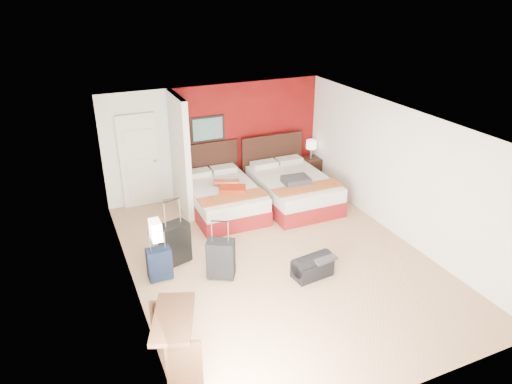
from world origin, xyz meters
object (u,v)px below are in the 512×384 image
desk (175,341)px  suitcase_black (175,245)px  red_suitcase_open (229,186)px  suitcase_navy (160,265)px  bed_left (224,199)px  bed_right (293,190)px  table_lamp (311,149)px  nightstand (310,169)px  suitcase_charcoal (221,260)px  duffel_bag (312,267)px

desk → suitcase_black: bearing=95.8°
red_suitcase_open → suitcase_navy: red_suitcase_open is taller
red_suitcase_open → suitcase_navy: size_ratio=1.34×
bed_left → red_suitcase_open: bearing=-44.4°
bed_right → bed_left: bearing=172.3°
suitcase_navy → table_lamp: bearing=30.8°
nightstand → suitcase_charcoal: 4.53m
bed_left → suitcase_black: (-1.45, -1.51, 0.07)m
red_suitcase_open → suitcase_navy: 2.65m
red_suitcase_open → duffel_bag: bearing=-55.8°
bed_right → red_suitcase_open: red_suitcase_open is taller
bed_right → nightstand: bed_right is taller
table_lamp → red_suitcase_open: bearing=-160.9°
bed_left → desk: bearing=-117.5°
suitcase_black → bed_left: bearing=29.0°
suitcase_black → suitcase_charcoal: size_ratio=1.11×
bed_right → suitcase_charcoal: (-2.42, -2.03, 0.02)m
desk → table_lamp: bearing=65.6°
bed_left → red_suitcase_open: size_ratio=2.71×
red_suitcase_open → bed_left: bearing=160.0°
suitcase_navy → duffel_bag: bearing=-22.1°
desk → suitcase_navy: bearing=103.2°
suitcase_black → duffel_bag: suitcase_black is taller
suitcase_black → nightstand: bearing=12.4°
suitcase_navy → bed_right: bearing=26.0°
table_lamp → suitcase_charcoal: table_lamp is taller
nightstand → suitcase_charcoal: (-3.40, -2.99, 0.03)m
table_lamp → bed_left: bearing=-163.6°
suitcase_charcoal → desk: (-1.20, -1.63, 0.07)m
suitcase_navy → duffel_bag: size_ratio=0.82×
bed_right → desk: bearing=-134.4°
bed_right → suitcase_charcoal: suitcase_charcoal is taller
bed_right → red_suitcase_open: size_ratio=2.87×
duffel_bag → suitcase_black: bearing=140.2°
table_lamp → suitcase_black: bearing=-150.5°
suitcase_charcoal → suitcase_navy: suitcase_charcoal is taller
suitcase_charcoal → desk: desk is taller
suitcase_navy → duffel_bag: (2.36, -0.94, -0.11)m
bed_right → desk: 5.15m
suitcase_black → table_lamp: bearing=12.4°
bed_left → nightstand: size_ratio=3.32×
suitcase_black → red_suitcase_open: bearing=25.2°
suitcase_black → suitcase_navy: bearing=-151.3°
suitcase_black → desk: size_ratio=0.77×
desk → bed_left: bearing=82.4°
red_suitcase_open → duffel_bag: 2.80m
table_lamp → duffel_bag: bearing=-119.1°
duffel_bag → nightstand: bearing=54.5°
bed_left → duffel_bag: size_ratio=2.99×
suitcase_navy → bed_left: bearing=45.8°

